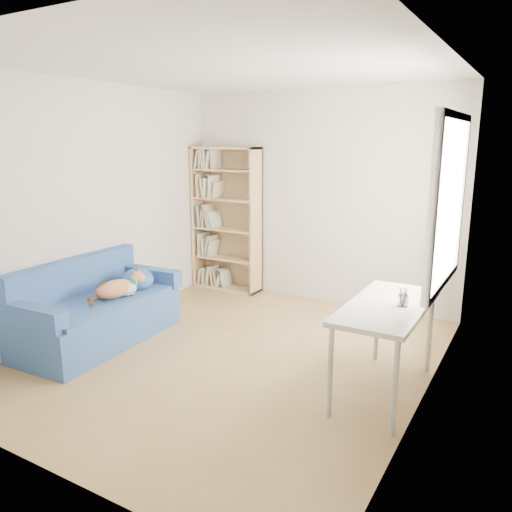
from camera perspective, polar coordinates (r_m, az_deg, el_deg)
The scene contains 6 objects.
ground at distance 4.84m, azimuth -2.83°, elevation -11.24°, with size 4.00×4.00×0.00m, color olive.
room_shell at distance 4.40m, azimuth -1.73°, elevation 8.42°, with size 3.54×4.04×2.62m.
sofa at distance 5.31m, azimuth -17.61°, elevation -5.96°, with size 0.89×1.71×0.83m.
bookshelf at distance 6.73m, azimuth -3.41°, elevation 3.53°, with size 0.96×0.30×1.91m.
desk at distance 4.06m, azimuth 14.74°, elevation -6.27°, with size 0.57×1.24×0.75m.
pen_cup at distance 3.99m, azimuth 16.47°, elevation -4.77°, with size 0.08×0.08×0.15m.
Camera 1 is at (2.41, -3.70, 1.99)m, focal length 35.00 mm.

